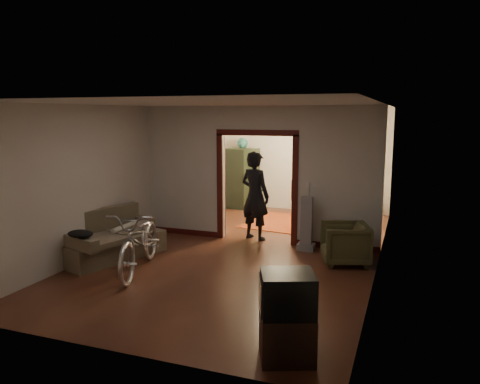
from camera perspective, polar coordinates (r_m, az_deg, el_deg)
The scene contains 24 objects.
floor at distance 9.23m, azimuth 0.65°, elevation -7.08°, with size 5.00×8.50×0.01m, color #3F1D14.
ceiling at distance 8.85m, azimuth 0.68°, elevation 10.58°, with size 5.00×8.50×0.01m, color white.
wall_back at distance 12.99m, azimuth 6.95°, elevation 3.96°, with size 5.00×0.02×2.80m, color beige.
wall_left at distance 10.04m, azimuth -12.92°, elevation 2.20°, with size 0.02×8.50×2.80m, color beige.
wall_right at distance 8.44m, azimuth 16.87°, elevation 0.69°, with size 0.02×8.50×2.80m, color beige.
partition_wall at distance 9.64m, azimuth 2.15°, elevation 2.13°, with size 5.00×0.14×2.80m, color beige.
door_casing at distance 9.68m, azimuth 2.14°, elevation 0.37°, with size 1.74×0.20×2.32m, color #3F110E.
far_window at distance 12.80m, azimuth 9.98°, elevation 4.48°, with size 0.98×0.06×1.28m, color black.
chandelier at distance 11.24m, azimuth 4.97°, elevation 8.01°, with size 0.24×0.24×0.24m, color #FFE0A5.
light_switch at distance 9.32m, azimuth 8.16°, elevation 0.86°, with size 0.08×0.01×0.12m, color silver.
sofa at distance 8.96m, azimuth -15.39°, elevation -5.01°, with size 0.87×1.92×0.89m, color brown.
rolled_paper at distance 9.12m, azimuth -13.81°, elevation -4.12°, with size 0.10×0.10×0.80m, color beige.
jacket at distance 8.17m, azimuth -18.88°, elevation -4.85°, with size 0.44×0.33×0.13m, color black.
bicycle at distance 8.05m, azimuth -12.08°, elevation -5.77°, with size 0.72×2.06×1.08m, color silver.
armchair at distance 8.53m, azimuth 12.67°, elevation -6.15°, with size 0.78×0.80×0.73m, color #484728.
tv_stand at distance 5.31m, azimuth 5.75°, elevation -17.05°, with size 0.57×0.52×0.52m, color black.
crt_tv at distance 5.12m, azimuth 5.83°, elevation -12.38°, with size 0.56×0.50×0.48m, color black.
vacuum at distance 9.17m, azimuth 8.12°, elevation -3.84°, with size 0.33×0.26×1.07m, color gray.
person at distance 9.82m, azimuth 1.84°, elevation -0.45°, with size 0.68×0.45×1.88m, color black.
oriental_rug at distance 11.57m, azimuth 5.17°, elevation -3.67°, with size 1.52×1.99×0.02m, color maroon.
locker at distance 13.06m, azimuth 0.31°, elevation 1.62°, with size 0.85×0.47×1.70m, color #26321E.
globe at distance 12.95m, azimuth 0.32°, elevation 6.41°, with size 0.30×0.30×0.30m, color #1E5972.
desk at distance 12.48m, azimuth 11.87°, elevation -1.06°, with size 1.06×0.60×0.79m, color #331611.
desk_chair at distance 12.08m, azimuth 7.52°, elevation -0.80°, with size 0.44×0.44×0.99m, color #331611.
Camera 1 is at (2.95, -8.34, 2.62)m, focal length 35.00 mm.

